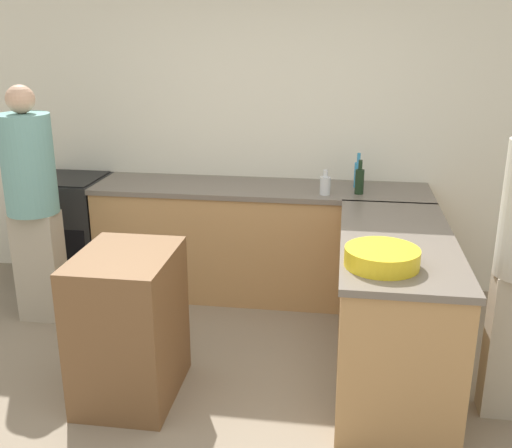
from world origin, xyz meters
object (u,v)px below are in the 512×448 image
object	(u,v)px
vinegar_bottle_clear	(325,185)
wine_bottle_dark	(360,181)
dish_soap_bottle	(358,174)
island_table	(129,326)
mixing_bowl	(382,257)
person_by_range	(32,198)
range_oven	(72,231)

from	to	relation	value
vinegar_bottle_clear	wine_bottle_dark	world-z (taller)	wine_bottle_dark
dish_soap_bottle	vinegar_bottle_clear	distance (m)	0.36
island_table	vinegar_bottle_clear	world-z (taller)	vinegar_bottle_clear
island_table	dish_soap_bottle	world-z (taller)	dish_soap_bottle
island_table	mixing_bowl	bearing A→B (deg)	-0.97
mixing_bowl	person_by_range	world-z (taller)	person_by_range
range_oven	mixing_bowl	world-z (taller)	mixing_bowl
dish_soap_bottle	person_by_range	size ratio (longest dim) A/B	0.16
range_oven	vinegar_bottle_clear	world-z (taller)	vinegar_bottle_clear
vinegar_bottle_clear	wine_bottle_dark	distance (m)	0.26
range_oven	vinegar_bottle_clear	bearing A→B (deg)	-4.76
mixing_bowl	vinegar_bottle_clear	size ratio (longest dim) A/B	2.09
range_oven	island_table	world-z (taller)	range_oven
vinegar_bottle_clear	person_by_range	bearing A→B (deg)	-166.50
island_table	mixing_bowl	distance (m)	1.54
dish_soap_bottle	vinegar_bottle_clear	size ratio (longest dim) A/B	1.45
dish_soap_bottle	wine_bottle_dark	xyz separation A→B (m)	(0.01, -0.20, -0.01)
person_by_range	range_oven	bearing A→B (deg)	94.62
mixing_bowl	vinegar_bottle_clear	xyz separation A→B (m)	(-0.35, 1.41, 0.03)
vinegar_bottle_clear	dish_soap_bottle	bearing A→B (deg)	45.96
dish_soap_bottle	wine_bottle_dark	bearing A→B (deg)	-87.31
range_oven	person_by_range	xyz separation A→B (m)	(0.06, -0.69, 0.49)
wine_bottle_dark	dish_soap_bottle	bearing A→B (deg)	92.69
range_oven	mixing_bowl	xyz separation A→B (m)	(2.52, -1.59, 0.51)
dish_soap_bottle	vinegar_bottle_clear	xyz separation A→B (m)	(-0.25, -0.26, -0.03)
island_table	mixing_bowl	xyz separation A→B (m)	(1.44, -0.02, 0.53)
wine_bottle_dark	person_by_range	xyz separation A→B (m)	(-2.37, -0.57, -0.08)
mixing_bowl	range_oven	bearing A→B (deg)	147.78
range_oven	island_table	distance (m)	1.90
mixing_bowl	vinegar_bottle_clear	bearing A→B (deg)	104.08
island_table	wine_bottle_dark	distance (m)	2.06
mixing_bowl	wine_bottle_dark	xyz separation A→B (m)	(-0.10, 1.47, 0.05)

